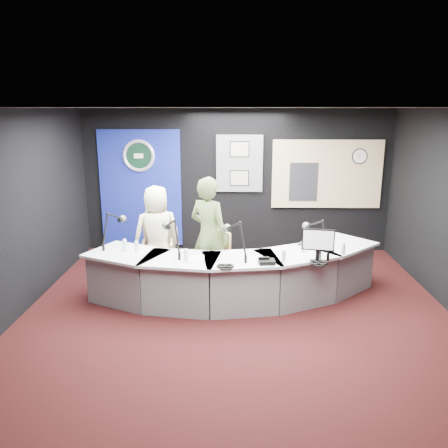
{
  "coord_description": "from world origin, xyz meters",
  "views": [
    {
      "loc": [
        -0.05,
        -5.75,
        2.8
      ],
      "look_at": [
        -0.2,
        0.8,
        1.1
      ],
      "focal_mm": 36.0,
      "sensor_mm": 36.0,
      "label": 1
    }
  ],
  "objects_px": {
    "armchair_left": "(158,249)",
    "armchair_right": "(209,261)",
    "person_woman": "(209,236)",
    "person_man": "(157,234)",
    "broadcast_desk": "(234,275)"
  },
  "relations": [
    {
      "from": "broadcast_desk",
      "to": "person_woman",
      "type": "distance_m",
      "value": 0.71
    },
    {
      "from": "armchair_left",
      "to": "armchair_right",
      "type": "distance_m",
      "value": 1.01
    },
    {
      "from": "broadcast_desk",
      "to": "person_woman",
      "type": "bearing_deg",
      "value": 144.54
    },
    {
      "from": "armchair_right",
      "to": "person_woman",
      "type": "distance_m",
      "value": 0.41
    },
    {
      "from": "armchair_left",
      "to": "broadcast_desk",
      "type": "bearing_deg",
      "value": -37.96
    },
    {
      "from": "armchair_right",
      "to": "person_woman",
      "type": "relative_size",
      "value": 0.55
    },
    {
      "from": "broadcast_desk",
      "to": "armchair_left",
      "type": "bearing_deg",
      "value": 148.8
    },
    {
      "from": "armchair_left",
      "to": "armchair_right",
      "type": "bearing_deg",
      "value": -36.0
    },
    {
      "from": "armchair_left",
      "to": "person_woman",
      "type": "distance_m",
      "value": 1.08
    },
    {
      "from": "armchair_right",
      "to": "person_man",
      "type": "height_order",
      "value": "person_man"
    },
    {
      "from": "armchair_left",
      "to": "person_woman",
      "type": "bearing_deg",
      "value": -36.0
    },
    {
      "from": "armchair_right",
      "to": "person_man",
      "type": "relative_size",
      "value": 0.63
    },
    {
      "from": "armchair_right",
      "to": "person_woman",
      "type": "xyz_separation_m",
      "value": [
        0.0,
        0.0,
        0.41
      ]
    },
    {
      "from": "armchair_right",
      "to": "person_woman",
      "type": "bearing_deg",
      "value": 113.45
    },
    {
      "from": "armchair_left",
      "to": "person_man",
      "type": "relative_size",
      "value": 0.66
    }
  ]
}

